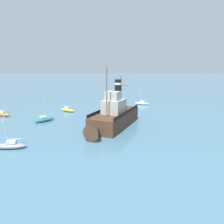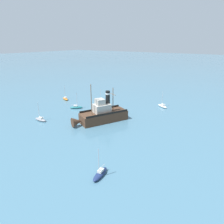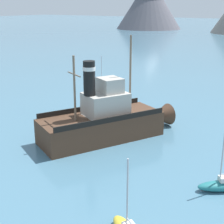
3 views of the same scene
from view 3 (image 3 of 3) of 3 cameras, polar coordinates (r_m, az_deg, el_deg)
ground_plane at (r=34.28m, az=-2.67°, el=-4.25°), size 600.00×600.00×0.00m
old_tugboat at (r=33.58m, az=-0.89°, el=-1.37°), size 9.34×14.43×9.90m
sailboat_navy at (r=55.14m, az=-1.89°, el=4.65°), size 1.68×3.92×4.90m
sailboat_teal at (r=26.16m, az=18.06°, el=-11.41°), size 3.60×3.31×4.90m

